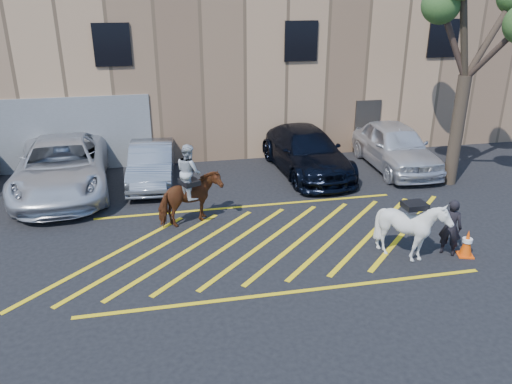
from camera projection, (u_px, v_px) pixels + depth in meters
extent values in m
plane|color=black|center=(263.00, 237.00, 13.89)|extent=(90.00, 90.00, 0.00)
imported|color=silver|center=(62.00, 166.00, 16.82)|extent=(3.33, 6.52, 1.76)
imported|color=gray|center=(152.00, 163.00, 17.66)|extent=(1.79, 4.36, 1.41)
imported|color=black|center=(306.00, 151.00, 18.68)|extent=(2.64, 5.69, 1.61)
imported|color=silver|center=(395.00, 146.00, 19.11)|extent=(2.22, 5.14, 1.73)
imported|color=black|center=(451.00, 227.00, 12.76)|extent=(0.66, 0.64, 1.53)
cube|color=tan|center=(209.00, 57.00, 23.48)|extent=(32.00, 10.00, 7.00)
cube|color=black|center=(112.00, 45.00, 17.74)|extent=(1.30, 0.08, 1.50)
cube|color=black|center=(301.00, 41.00, 19.06)|extent=(1.30, 0.08, 1.50)
cube|color=black|center=(443.00, 38.00, 20.19)|extent=(1.30, 0.08, 1.50)
cube|color=#38332D|center=(367.00, 126.00, 20.93)|extent=(1.10, 0.08, 2.20)
cube|color=yellow|center=(107.00, 258.00, 12.83)|extent=(4.20, 4.20, 0.01)
cube|color=yellow|center=(148.00, 254.00, 13.03)|extent=(4.20, 4.20, 0.01)
cube|color=yellow|center=(188.00, 250.00, 13.22)|extent=(4.20, 4.20, 0.01)
cube|color=yellow|center=(228.00, 246.00, 13.42)|extent=(4.20, 4.20, 0.01)
cube|color=yellow|center=(266.00, 242.00, 13.62)|extent=(4.20, 4.20, 0.01)
cube|color=yellow|center=(302.00, 239.00, 13.82)|extent=(4.20, 4.20, 0.01)
cube|color=yellow|center=(338.00, 235.00, 14.02)|extent=(4.20, 4.20, 0.01)
cube|color=yellow|center=(373.00, 232.00, 14.21)|extent=(4.20, 4.20, 0.01)
cube|color=yellow|center=(407.00, 228.00, 14.41)|extent=(4.20, 4.20, 0.01)
cube|color=yellow|center=(248.00, 206.00, 15.89)|extent=(9.50, 0.12, 0.01)
cube|color=yellow|center=(290.00, 292.00, 11.35)|extent=(9.50, 0.12, 0.01)
imported|color=maroon|center=(190.00, 199.00, 14.43)|extent=(2.02, 1.48, 1.55)
imported|color=#B0B4BB|center=(189.00, 171.00, 14.11)|extent=(0.85, 0.94, 1.58)
cube|color=black|center=(189.00, 182.00, 14.23)|extent=(0.64, 0.69, 0.14)
imported|color=silver|center=(412.00, 229.00, 12.49)|extent=(1.38, 1.55, 1.67)
cube|color=black|center=(415.00, 205.00, 12.25)|extent=(0.57, 0.47, 0.14)
cube|color=#FF4E0A|center=(465.00, 255.00, 12.94)|extent=(0.47, 0.47, 0.03)
cone|color=#F34E09|center=(467.00, 242.00, 12.80)|extent=(0.32, 0.32, 0.70)
cylinder|color=white|center=(467.00, 240.00, 12.78)|extent=(0.25, 0.25, 0.10)
cylinder|color=#433528|center=(457.00, 131.00, 17.13)|extent=(0.44, 0.44, 3.80)
cylinder|color=#4A3B2D|center=(490.00, 37.00, 16.25)|extent=(1.76, 0.51, 2.68)
cylinder|color=#46352A|center=(453.00, 41.00, 16.80)|extent=(0.33, 1.88, 2.34)
cylinder|color=#443229|center=(453.00, 43.00, 15.91)|extent=(1.40, 0.20, 2.39)
cylinder|color=#423428|center=(493.00, 53.00, 15.52)|extent=(0.78, 1.62, 1.96)
cylinder|color=#453B2A|center=(464.00, 32.00, 15.55)|extent=(1.16, 0.77, 3.11)
sphere|color=#49672C|center=(442.00, 6.00, 17.16)|extent=(1.20, 1.20, 1.20)
sphere|color=#3E642A|center=(441.00, 4.00, 15.36)|extent=(1.20, 1.20, 1.20)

